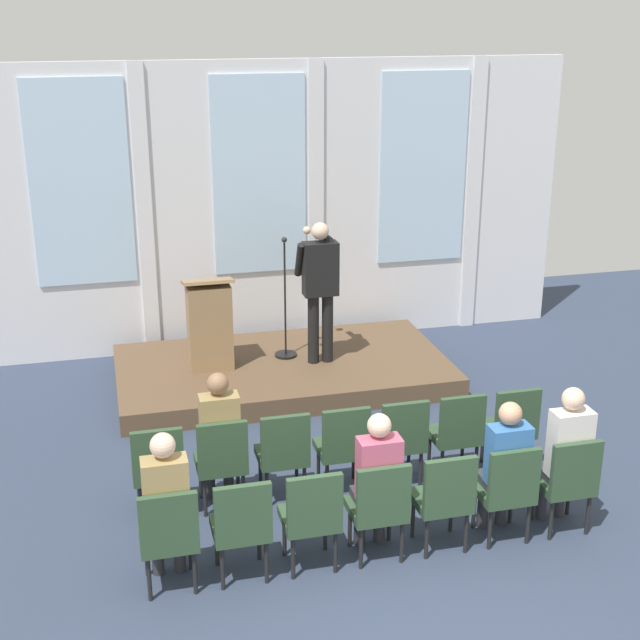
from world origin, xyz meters
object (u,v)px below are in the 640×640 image
Objects in this scene: audience_r1_c6 at (566,451)px; chair_r1_c6 at (568,479)px; audience_r1_c0 at (166,502)px; mic_stand at (286,331)px; chair_r0_c3 at (343,443)px; chair_r1_c2 at (312,513)px; chair_r0_c6 at (511,423)px; chair_r1_c1 at (242,523)px; chair_r0_c1 at (222,458)px; chair_r0_c4 at (401,437)px; speaker at (320,282)px; chair_r1_c5 at (507,487)px; audience_r0_c1 at (219,433)px; chair_r0_c2 at (283,450)px; chair_r1_c3 at (379,504)px; audience_r1_c5 at (505,462)px; chair_r1_c0 at (169,533)px; chair_r0_c5 at (457,430)px; lectern at (210,324)px; audience_r1_c3 at (377,478)px; chair_r1_c4 at (444,495)px.

chair_r1_c6 is at bearing -90.00° from audience_r1_c6.
mic_stand is at bearing 65.73° from audience_r1_c0.
chair_r1_c2 is at bearing -117.31° from chair_r0_c3.
chair_r0_c6 is 3.12m from chair_r1_c1.
audience_r1_c0 is at bearing -119.03° from chair_r0_c1.
chair_r1_c1 is (-1.74, -1.13, 0.00)m from chair_r0_c4.
speaker is 3.99m from chair_r1_c5.
chair_r0_c2 is (0.58, -0.08, -0.22)m from audience_r0_c1.
chair_r0_c1 is at bearing -120.74° from speaker.
chair_r0_c2 is 1.00× the size of chair_r1_c1.
chair_r0_c3 and chair_r0_c4 have the same top height.
chair_r0_c2 and chair_r0_c4 have the same top height.
chair_r1_c3 is 1.74m from chair_r1_c6.
audience_r1_c5 is at bearing -60.89° from chair_r0_c4.
chair_r0_c2 is at bearing 44.08° from chair_r1_c0.
chair_r0_c5 and chair_r1_c6 have the same top height.
chair_r1_c5 is at bearing 0.00° from chair_r1_c1.
audience_r1_c5 is (2.32, -1.12, -0.02)m from audience_r0_c1.
chair_r1_c2 and chair_r1_c5 have the same top height.
chair_r0_c3 is 0.72× the size of audience_r1_c5.
chair_r1_c2 is at bearing -85.66° from lectern.
chair_r1_c6 is at bearing -1.28° from audience_r1_c0.
audience_r1_c3 reaches higher than chair_r0_c2.
chair_r1_c0 is at bearing 180.00° from chair_r1_c2.
chair_r0_c5 is at bearing 25.83° from chair_r1_c1.
audience_r1_c6 is (1.74, -1.05, 0.23)m from chair_r0_c3.
chair_r0_c2 is 1.62m from chair_r1_c0.
chair_r1_c5 is (1.08, -4.12, -0.06)m from mic_stand.
chair_r0_c6 is 2.04m from audience_r1_c3.
chair_r1_c1 is 2.33m from audience_r1_c5.
audience_r1_c6 is at bearing 1.54° from chair_r1_c1.
audience_r1_c0 reaches higher than chair_r0_c1.
chair_r1_c5 is (2.05, -4.01, -0.28)m from lectern.
speaker is at bearing 100.59° from audience_r1_c5.
speaker is 1.89× the size of chair_r0_c5.
chair_r0_c3 is at bearing 147.16° from chair_r1_c6.
lectern is at bearing 77.92° from chair_r1_c0.
chair_r0_c4 is 1.27m from chair_r1_c5.
mic_stand is at bearing 88.47° from chair_r0_c3.
chair_r0_c2 and chair_r1_c6 have the same top height.
chair_r1_c2 and chair_r1_c4 have the same top height.
chair_r1_c5 is 0.58m from chair_r1_c6.
audience_r1_c3 is (-0.58, -1.05, 0.21)m from chair_r0_c4.
chair_r1_c0 is at bearing -119.76° from speaker.
chair_r1_c6 is at bearing -62.69° from chair_r0_c5.
speaker reaches higher than audience_r0_c1.
audience_r1_c5 is (-0.58, -1.04, 0.20)m from chair_r0_c6.
chair_r0_c1 is 1.27m from chair_r1_c0.
audience_r1_c6 reaches higher than chair_r1_c2.
speaker is 1.89× the size of chair_r0_c6.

